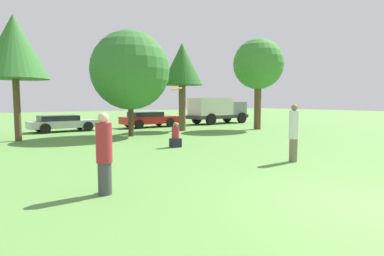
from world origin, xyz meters
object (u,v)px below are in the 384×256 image
object	(u,v)px
tree_1	(14,47)
parked_car_silver	(62,123)
person_thrower	(104,153)
person_catcher	(294,133)
bystander_sitting	(175,137)
tree_3	(182,65)
parked_car_red	(149,119)
tree_4	(258,65)
delivery_truck_grey	(217,109)
frisbee	(176,89)
tree_2	(130,70)

from	to	relation	value
tree_1	parked_car_silver	world-z (taller)	tree_1
person_thrower	person_catcher	xyz separation A→B (m)	(6.57, 0.10, 0.08)
bystander_sitting	tree_3	world-z (taller)	tree_3
person_thrower	tree_1	world-z (taller)	tree_1
person_thrower	parked_car_red	world-z (taller)	person_thrower
bystander_sitting	tree_4	distance (m)	11.29
parked_car_red	delivery_truck_grey	xyz separation A→B (m)	(6.95, 0.13, 0.64)
person_thrower	bystander_sitting	xyz separation A→B (m)	(4.97, 5.21, -0.46)
frisbee	tree_3	distance (m)	13.84
tree_4	delivery_truck_grey	size ratio (longest dim) A/B	1.06
person_thrower	bystander_sitting	bearing A→B (deg)	45.51
person_thrower	tree_4	distance (m)	17.76
frisbee	tree_2	xyz separation A→B (m)	(3.14, 10.28, 1.44)
parked_car_silver	delivery_truck_grey	world-z (taller)	delivery_truck_grey
person_catcher	frisbee	size ratio (longest dim) A/B	6.81
frisbee	parked_car_silver	xyz separation A→B (m)	(0.42, 15.48, -1.78)
delivery_truck_grey	person_thrower	bearing A→B (deg)	-138.55
tree_2	tree_3	distance (m)	4.52
frisbee	delivery_truck_grey	xyz separation A→B (m)	(13.70, 15.41, -1.07)
bystander_sitting	delivery_truck_grey	size ratio (longest dim) A/B	0.18
tree_1	tree_4	world-z (taller)	tree_4
person_catcher	tree_1	world-z (taller)	tree_1
frisbee	tree_3	xyz separation A→B (m)	(7.45, 11.48, 2.10)
person_catcher	tree_3	size ratio (longest dim) A/B	0.33
delivery_truck_grey	tree_2	bearing A→B (deg)	-157.47
person_catcher	bystander_sitting	bearing A→B (deg)	-73.47
tree_4	parked_car_red	bearing A→B (deg)	134.46
person_catcher	tree_1	xyz separation A→B (m)	(-7.19, 11.52, 3.77)
person_thrower	tree_3	xyz separation A→B (m)	(9.40, 11.64, 3.56)
frisbee	delivery_truck_grey	distance (m)	20.65
person_catcher	parked_car_silver	bearing A→B (deg)	-75.72
tree_4	delivery_truck_grey	xyz separation A→B (m)	(1.12, 6.07, -3.35)
frisbee	tree_4	world-z (taller)	tree_4
tree_1	parked_car_red	xyz separation A→B (m)	(9.32, 3.83, -4.10)
person_catcher	frisbee	bearing A→B (deg)	-1.65
bystander_sitting	tree_4	world-z (taller)	tree_4
frisbee	tree_3	bearing A→B (deg)	57.03
tree_1	tree_3	size ratio (longest dim) A/B	1.07
tree_2	parked_car_silver	bearing A→B (deg)	117.63
person_catcher	tree_2	distance (m)	10.82
parked_car_silver	parked_car_red	distance (m)	6.34
bystander_sitting	parked_car_silver	xyz separation A→B (m)	(-2.60, 10.43, 0.14)
tree_2	frisbee	bearing A→B (deg)	-106.98
tree_1	tree_2	world-z (taller)	tree_1
frisbee	parked_car_silver	distance (m)	15.58
parked_car_silver	tree_3	bearing A→B (deg)	-33.03
frisbee	person_thrower	bearing A→B (deg)	-175.29
tree_2	delivery_truck_grey	xyz separation A→B (m)	(10.56, 5.13, -2.51)
frisbee	delivery_truck_grey	size ratio (longest dim) A/B	0.05
tree_4	parked_car_red	world-z (taller)	tree_4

